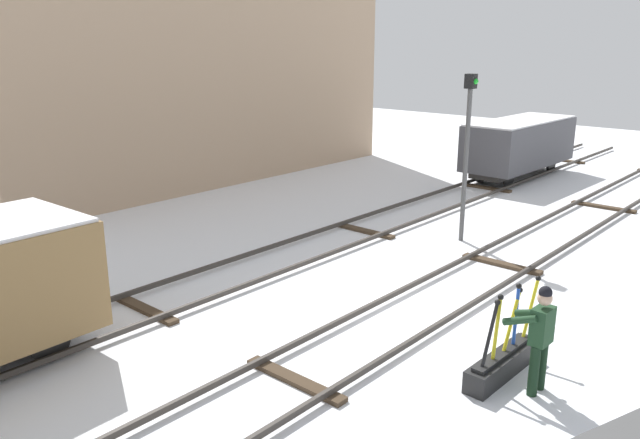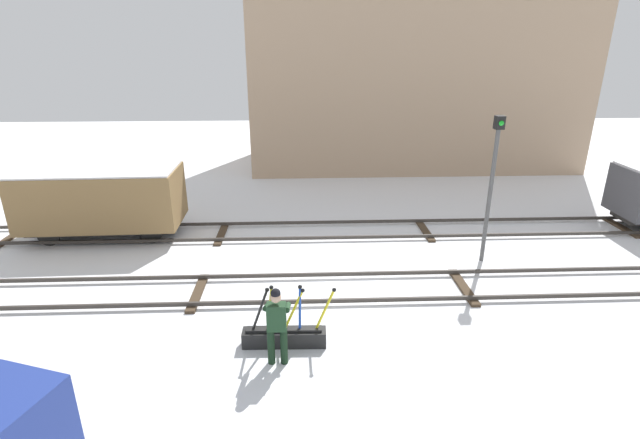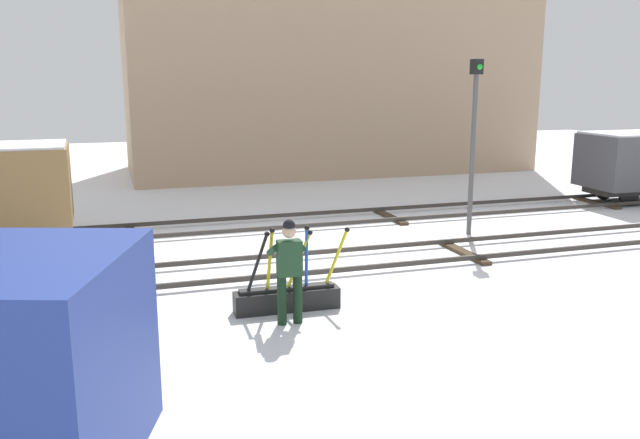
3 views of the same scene
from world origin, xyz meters
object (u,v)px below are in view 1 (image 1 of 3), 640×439
switch_lever_frame (503,360)px  freight_car_near_switch (519,144)px  signal_post (467,143)px  rail_worker (539,333)px

switch_lever_frame → freight_car_near_switch: bearing=25.5°
switch_lever_frame → freight_car_near_switch: (14.31, 6.38, 1.03)m
switch_lever_frame → signal_post: 7.44m
freight_car_near_switch → switch_lever_frame: bearing=-154.7°
rail_worker → signal_post: (5.94, 4.59, 1.65)m
signal_post → freight_car_near_switch: size_ratio=0.77×
switch_lever_frame → rail_worker: (-0.12, -0.59, 0.71)m
switch_lever_frame → rail_worker: 0.92m
switch_lever_frame → signal_post: size_ratio=0.47×
signal_post → rail_worker: bearing=-142.3°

